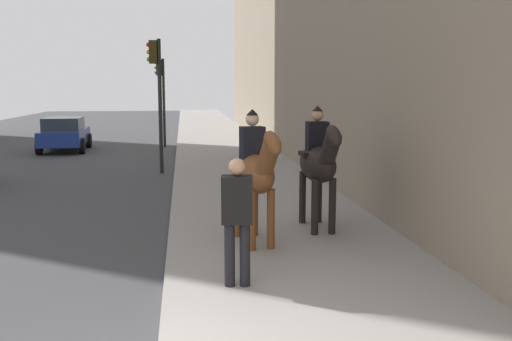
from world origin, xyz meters
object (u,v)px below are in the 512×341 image
(mounted_horse_near, at_px, (255,171))
(car_near_lane, at_px, (64,133))
(mounted_horse_far, at_px, (319,162))
(pedestrian_greeting, at_px, (237,213))
(traffic_light_far_curb, at_px, (162,88))
(traffic_light_near_curb, at_px, (157,85))

(mounted_horse_near, distance_m, car_near_lane, 16.88)
(mounted_horse_near, distance_m, mounted_horse_far, 1.51)
(mounted_horse_far, bearing_deg, car_near_lane, -155.54)
(mounted_horse_far, relative_size, pedestrian_greeting, 1.33)
(mounted_horse_far, xyz_separation_m, traffic_light_far_curb, (15.93, 3.35, 1.27))
(car_near_lane, height_order, traffic_light_far_curb, traffic_light_far_curb)
(pedestrian_greeting, relative_size, car_near_lane, 0.43)
(mounted_horse_near, xyz_separation_m, mounted_horse_far, (0.81, -1.27, 0.02))
(mounted_horse_far, distance_m, pedestrian_greeting, 3.33)
(mounted_horse_near, relative_size, traffic_light_near_curb, 0.54)
(traffic_light_near_curb, bearing_deg, mounted_horse_near, -167.67)
(car_near_lane, bearing_deg, traffic_light_near_curb, -151.03)
(mounted_horse_far, distance_m, traffic_light_near_curb, 8.77)
(car_near_lane, relative_size, traffic_light_near_curb, 0.95)
(mounted_horse_near, xyz_separation_m, car_near_lane, (15.71, 6.15, -0.59))
(mounted_horse_near, bearing_deg, traffic_light_near_curb, -177.57)
(mounted_horse_far, bearing_deg, traffic_light_far_curb, -170.14)
(mounted_horse_far, xyz_separation_m, car_near_lane, (14.90, 7.42, -0.62))
(mounted_horse_near, distance_m, pedestrian_greeting, 2.07)
(mounted_horse_far, bearing_deg, mounted_horse_near, -59.42)
(mounted_horse_near, bearing_deg, car_near_lane, -168.53)
(mounted_horse_far, relative_size, car_near_lane, 0.57)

